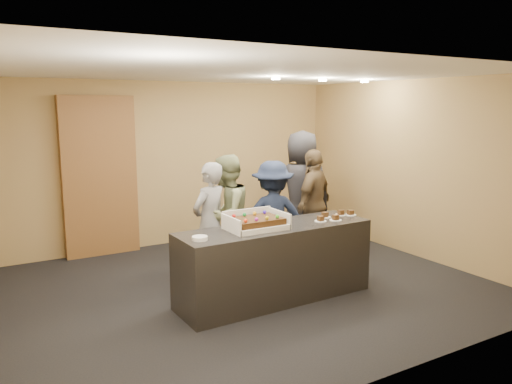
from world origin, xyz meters
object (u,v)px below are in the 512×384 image
(serving_counter, at_px, (275,263))
(storage_cabinet, at_px, (100,177))
(cake_box, at_px, (255,225))
(sheet_cake, at_px, (256,221))
(plate_stack, at_px, (200,238))
(person_dark_suit, at_px, (301,192))
(person_server_grey, at_px, (210,223))
(person_brown_extra, at_px, (314,203))
(person_navy_man, at_px, (273,217))
(person_sage_man, at_px, (226,215))

(serving_counter, xyz_separation_m, storage_cabinet, (-1.33, 2.93, 0.78))
(cake_box, bearing_deg, serving_counter, -5.45)
(sheet_cake, relative_size, plate_stack, 3.46)
(storage_cabinet, xyz_separation_m, person_dark_suit, (2.77, -1.45, -0.26))
(serving_counter, height_order, storage_cabinet, storage_cabinet)
(person_server_grey, relative_size, person_dark_suit, 0.82)
(sheet_cake, distance_m, plate_stack, 0.77)
(person_brown_extra, bearing_deg, person_dark_suit, -116.42)
(plate_stack, xyz_separation_m, person_server_grey, (0.62, 1.09, -0.13))
(serving_counter, relative_size, plate_stack, 14.43)
(person_brown_extra, bearing_deg, storage_cabinet, -60.78)
(plate_stack, relative_size, person_navy_man, 0.11)
(storage_cabinet, height_order, person_dark_suit, storage_cabinet)
(person_sage_man, bearing_deg, sheet_cake, 44.87)
(cake_box, relative_size, person_navy_man, 0.43)
(person_navy_man, height_order, person_dark_suit, person_dark_suit)
(cake_box, bearing_deg, person_brown_extra, 33.91)
(serving_counter, distance_m, storage_cabinet, 3.31)
(serving_counter, relative_size, person_sage_man, 1.45)
(person_dark_suit, bearing_deg, sheet_cake, 62.42)
(plate_stack, bearing_deg, person_sage_man, 52.58)
(serving_counter, xyz_separation_m, cake_box, (-0.26, 0.02, 0.50))
(cake_box, bearing_deg, person_server_grey, 98.44)
(person_brown_extra, relative_size, person_dark_suit, 0.86)
(storage_cabinet, distance_m, person_navy_man, 2.80)
(serving_counter, xyz_separation_m, person_brown_extra, (1.44, 1.17, 0.38))
(serving_counter, bearing_deg, cake_box, 173.32)
(storage_cabinet, bearing_deg, person_server_grey, -64.53)
(storage_cabinet, height_order, sheet_cake, storage_cabinet)
(sheet_cake, xyz_separation_m, person_navy_man, (0.77, 0.87, -0.21))
(person_navy_man, height_order, person_brown_extra, person_brown_extra)
(sheet_cake, bearing_deg, person_server_grey, 98.20)
(sheet_cake, xyz_separation_m, plate_stack, (-0.76, -0.12, -0.08))
(serving_counter, distance_m, person_brown_extra, 1.90)
(cake_box, xyz_separation_m, person_brown_extra, (1.71, 1.15, -0.11))
(sheet_cake, bearing_deg, plate_stack, -171.22)
(serving_counter, bearing_deg, person_navy_man, 58.31)
(cake_box, height_order, person_sage_man, person_sage_man)
(person_brown_extra, xyz_separation_m, person_dark_suit, (-0.01, 0.31, 0.13))
(cake_box, relative_size, sheet_cake, 1.17)
(person_server_grey, bearing_deg, person_navy_man, 149.14)
(cake_box, xyz_separation_m, person_sage_man, (0.18, 1.09, -0.12))
(sheet_cake, bearing_deg, storage_cabinet, 110.13)
(person_server_grey, xyz_separation_m, person_navy_man, (0.91, -0.10, -0.01))
(sheet_cake, bearing_deg, person_dark_suit, 41.17)
(plate_stack, xyz_separation_m, person_navy_man, (1.53, 0.99, -0.14))
(serving_counter, height_order, plate_stack, plate_stack)
(person_sage_man, distance_m, person_brown_extra, 1.52)
(sheet_cake, distance_m, person_navy_man, 1.18)
(storage_cabinet, height_order, person_navy_man, storage_cabinet)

